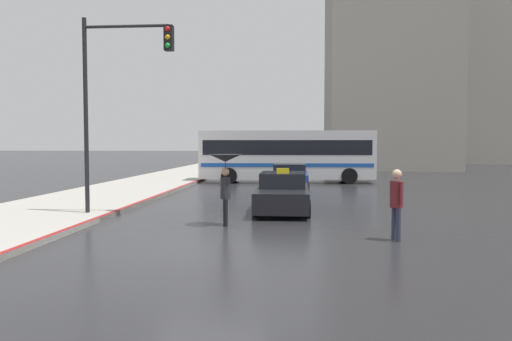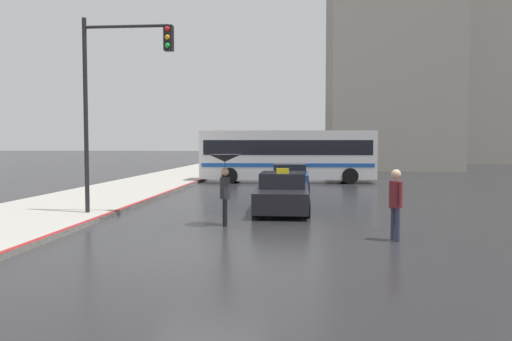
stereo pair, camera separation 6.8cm
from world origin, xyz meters
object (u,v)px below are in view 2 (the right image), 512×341
(city_bus, at_px, (287,154))
(pedestrian_man, at_px, (396,198))
(traffic_light, at_px, (117,82))
(sedan_red, at_px, (290,178))
(taxi, at_px, (283,193))
(pedestrian_with_umbrella, at_px, (225,170))

(city_bus, distance_m, pedestrian_man, 18.79)
(pedestrian_man, distance_m, traffic_light, 9.50)
(sedan_red, xyz_separation_m, traffic_light, (-5.43, -9.31, 3.76))
(traffic_light, bearing_deg, sedan_red, 59.74)
(sedan_red, xyz_separation_m, pedestrian_man, (2.84, -12.57, 0.41))
(taxi, bearing_deg, pedestrian_man, 119.58)
(taxi, bearing_deg, traffic_light, 20.46)
(city_bus, xyz_separation_m, pedestrian_man, (3.12, -18.52, -0.71))
(taxi, xyz_separation_m, sedan_red, (0.13, 7.34, 0.02))
(city_bus, relative_size, pedestrian_man, 6.02)
(pedestrian_man, bearing_deg, city_bus, 170.74)
(sedan_red, relative_size, city_bus, 0.44)
(pedestrian_with_umbrella, height_order, traffic_light, traffic_light)
(sedan_red, distance_m, traffic_light, 11.42)
(sedan_red, height_order, city_bus, city_bus)
(sedan_red, height_order, pedestrian_man, pedestrian_man)
(taxi, height_order, city_bus, city_bus)
(taxi, height_order, pedestrian_man, pedestrian_man)
(sedan_red, xyz_separation_m, pedestrian_with_umbrella, (-1.72, -10.69, 1.00))
(traffic_light, bearing_deg, taxi, 20.46)
(sedan_red, xyz_separation_m, city_bus, (-0.28, 5.94, 1.12))
(taxi, distance_m, pedestrian_with_umbrella, 3.85)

